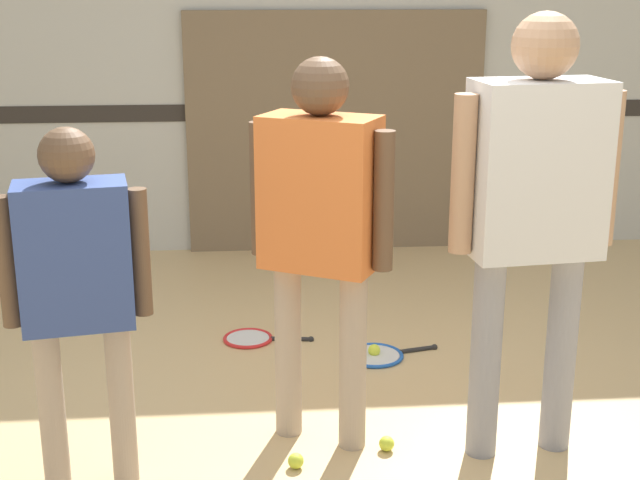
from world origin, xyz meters
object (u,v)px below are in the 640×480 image
Objects in this scene: person_student_right at (535,193)px; racket_second_spare at (252,338)px; racket_spare_on_floor at (377,355)px; tennis_ball_near_instructor at (296,461)px; person_instructor at (320,213)px; tennis_ball_by_spare_racket at (374,350)px; person_student_left at (76,274)px; tennis_ball_stray_right at (387,444)px.

person_student_right is 3.50× the size of racket_second_spare.
tennis_ball_near_instructor reaches higher than racket_spare_on_floor.
racket_spare_on_floor is at bearing 94.02° from person_instructor.
person_instructor is at bearing -112.65° from tennis_ball_by_spare_racket.
racket_second_spare is at bearing 56.17° from person_student_left.
person_student_left reaches higher than tennis_ball_near_instructor.
racket_spare_on_floor is at bearing -16.06° from racket_second_spare.
person_instructor is 3.01× the size of racket_spare_on_floor.
person_student_right is 27.79× the size of tennis_ball_near_instructor.
person_student_left is 1.80m from person_student_right.
person_instructor is 1.38m from racket_spare_on_floor.
racket_spare_on_floor is at bearing -71.20° from person_student_right.
tennis_ball_by_spare_racket is 1.00× the size of tennis_ball_stray_right.
tennis_ball_stray_right is at bearing -94.79° from tennis_ball_by_spare_racket.
person_instructor is 0.99m from person_student_left.
person_student_left reaches higher than racket_spare_on_floor.
tennis_ball_near_instructor is at bearing -164.38° from tennis_ball_stray_right.
person_student_right is at bearing 17.15° from person_instructor.
person_student_left is 1.19m from tennis_ball_near_instructor.
tennis_ball_stray_right is at bearing -58.87° from racket_second_spare.
tennis_ball_by_spare_racket is (-0.48, 1.02, -1.10)m from person_student_right.
person_student_left is at bearing -174.72° from tennis_ball_near_instructor.
tennis_ball_stray_right is (-0.57, 0.03, -1.10)m from person_student_right.
person_student_left reaches higher than racket_second_spare.
person_student_right is at bearing -2.71° from tennis_ball_stray_right.
tennis_ball_stray_right is at bearing 15.62° from tennis_ball_near_instructor.
tennis_ball_by_spare_racket is at bearing -15.76° from racket_second_spare.
racket_spare_on_floor is at bearing 65.67° from tennis_ball_near_instructor.
person_student_right is 1.58m from racket_spare_on_floor.
racket_spare_on_floor is 8.35× the size of tennis_ball_stray_right.
tennis_ball_by_spare_racket is (0.65, -0.27, 0.02)m from racket_second_spare.
racket_second_spare is 1.39m from tennis_ball_stray_right.
tennis_ball_stray_right is at bearing -109.24° from racket_spare_on_floor.
person_instructor is at bearing -68.60° from racket_second_spare.
racket_spare_on_floor is 0.73m from racket_second_spare.
person_student_right reaches higher than racket_spare_on_floor.
racket_second_spare is at bearing 132.32° from person_instructor.
racket_second_spare is 0.71m from tennis_ball_by_spare_racket.
tennis_ball_near_instructor is at bearing -127.87° from racket_spare_on_floor.
person_student_right reaches higher than tennis_ball_near_instructor.
racket_spare_on_floor is at bearing -34.76° from tennis_ball_by_spare_racket.
racket_spare_on_floor is 0.03m from tennis_ball_by_spare_racket.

